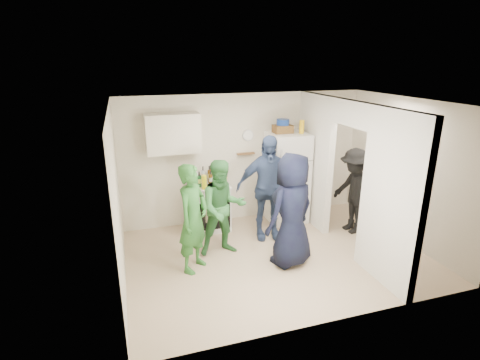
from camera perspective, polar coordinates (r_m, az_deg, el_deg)
name	(u,v)px	position (r m, az deg, el deg)	size (l,w,h in m)	color
floor	(277,256)	(6.35, 5.60, -11.44)	(4.80, 4.80, 0.00)	tan
wall_back	(245,158)	(7.36, 0.77, 3.39)	(4.80, 4.80, 0.00)	silver
wall_front	(338,231)	(4.44, 14.68, -7.47)	(4.80, 4.80, 0.00)	silver
wall_left	(117,202)	(5.40, -18.20, -3.14)	(3.40, 3.40, 0.00)	silver
wall_right	(407,171)	(7.10, 24.08, 1.23)	(3.40, 3.40, 0.00)	silver
ceiling	(282,103)	(5.56, 6.40, 11.59)	(4.80, 4.80, 0.00)	white
partition_pier_back	(314,161)	(7.29, 11.27, 2.89)	(0.12, 1.20, 2.50)	silver
partition_pier_front	(391,201)	(5.56, 22.03, -2.96)	(0.12, 1.20, 2.50)	silver
partition_header	(353,113)	(6.16, 16.77, 9.70)	(0.12, 1.00, 0.40)	silver
stove	(209,207)	(7.10, -4.75, -4.08)	(0.75, 0.62, 0.89)	white
upper_cabinet	(173,134)	(6.75, -10.18, 6.98)	(0.95, 0.34, 0.70)	silver
fridge	(287,178)	(7.40, 7.12, 0.38)	(0.73, 0.71, 1.77)	white
wicker_basket	(283,129)	(7.17, 6.52, 7.73)	(0.35, 0.25, 0.15)	brown
blue_bowl	(283,122)	(7.15, 6.56, 8.75)	(0.24, 0.24, 0.11)	navy
yellow_cup_stack_top	(302,127)	(7.16, 9.39, 8.00)	(0.09, 0.09, 0.25)	yellow
wall_clock	(248,135)	(7.25, 1.21, 6.82)	(0.22, 0.22, 0.03)	white
spice_shelf	(246,154)	(7.28, 0.90, 4.05)	(0.35, 0.08, 0.03)	olive
nook_window	(401,146)	(7.14, 23.33, 4.74)	(0.03, 0.70, 0.80)	black
nook_window_frame	(400,146)	(7.13, 23.24, 4.74)	(0.04, 0.76, 0.86)	white
nook_valance	(402,126)	(7.05, 23.44, 7.49)	(0.04, 0.82, 0.18)	white
yellow_cup_stack_stove	(204,182)	(6.68, -5.46, -0.36)	(0.09, 0.09, 0.25)	yellow
red_cup	(223,184)	(6.79, -2.68, -0.55)	(0.09, 0.09, 0.12)	red
person_green_left	(193,218)	(5.65, -7.16, -5.83)	(0.61, 0.40, 1.68)	#2D6A2A
person_green_center	(223,208)	(6.08, -2.63, -4.31)	(0.78, 0.61, 1.61)	#387F38
person_denim	(267,188)	(6.61, 4.17, -1.18)	(1.10, 0.46, 1.88)	navy
person_navy	(292,210)	(5.79, 7.89, -4.63)	(0.88, 0.57, 1.80)	black
person_nook	(354,191)	(7.17, 17.00, -1.62)	(1.03, 0.59, 1.59)	black
bottle_a	(193,176)	(6.95, -7.17, 0.56)	(0.07, 0.07, 0.31)	brown
bottle_b	(199,179)	(6.79, -6.22, 0.09)	(0.08, 0.08, 0.29)	#184A22
bottle_c	(203,174)	(7.03, -5.64, 0.85)	(0.06, 0.06, 0.31)	#B3BDC2
bottle_d	(211,178)	(6.88, -4.49, 0.31)	(0.07, 0.07, 0.27)	#55380F
bottle_e	(211,173)	(7.08, -4.49, 1.02)	(0.06, 0.06, 0.31)	gray
bottle_f	(217,177)	(6.94, -3.56, 0.51)	(0.08, 0.08, 0.27)	#123216
bottle_g	(221,173)	(7.10, -2.98, 1.10)	(0.07, 0.07, 0.31)	#A26035
bottle_h	(192,179)	(6.73, -7.31, 0.08)	(0.08, 0.08, 0.33)	#B7C0C4
bottle_i	(209,174)	(7.02, -4.69, 0.89)	(0.07, 0.07, 0.32)	#51350D
bottle_j	(226,177)	(6.86, -2.20, 0.47)	(0.06, 0.06, 0.31)	#1E4F1B
bottle_k	(195,179)	(6.89, -6.82, 0.22)	(0.06, 0.06, 0.26)	#9D5324
bottle_l	(218,180)	(6.81, -3.43, 0.06)	(0.07, 0.07, 0.25)	gray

